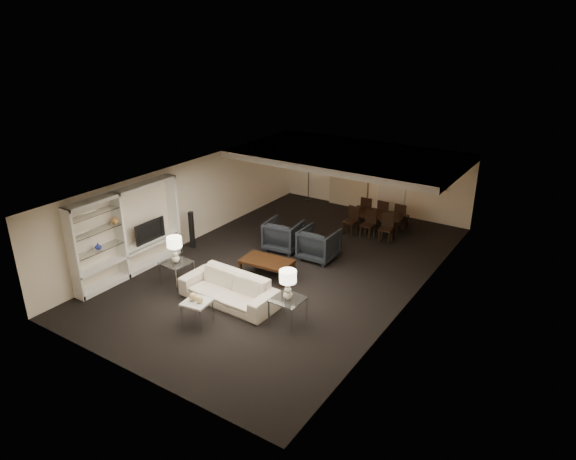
% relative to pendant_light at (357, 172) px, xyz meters
% --- Properties ---
extents(floor, '(11.00, 11.00, 0.00)m').
position_rel_pendant_light_xyz_m(floor, '(-0.30, -3.50, -1.92)').
color(floor, black).
rests_on(floor, ground).
extents(ceiling, '(7.00, 11.00, 0.02)m').
position_rel_pendant_light_xyz_m(ceiling, '(-0.30, -3.50, 0.58)').
color(ceiling, silver).
rests_on(ceiling, ground).
extents(wall_back, '(7.00, 0.02, 2.50)m').
position_rel_pendant_light_xyz_m(wall_back, '(-0.30, 2.00, -0.67)').
color(wall_back, beige).
rests_on(wall_back, ground).
extents(wall_front, '(7.00, 0.02, 2.50)m').
position_rel_pendant_light_xyz_m(wall_front, '(-0.30, -9.00, -0.67)').
color(wall_front, beige).
rests_on(wall_front, ground).
extents(wall_left, '(0.02, 11.00, 2.50)m').
position_rel_pendant_light_xyz_m(wall_left, '(-3.80, -3.50, -0.67)').
color(wall_left, beige).
rests_on(wall_left, ground).
extents(wall_right, '(0.02, 11.00, 2.50)m').
position_rel_pendant_light_xyz_m(wall_right, '(3.20, -3.50, -0.67)').
color(wall_right, beige).
rests_on(wall_right, ground).
extents(ceiling_soffit, '(7.00, 4.00, 0.20)m').
position_rel_pendant_light_xyz_m(ceiling_soffit, '(-0.30, 0.00, 0.48)').
color(ceiling_soffit, silver).
rests_on(ceiling_soffit, ceiling).
extents(curtains, '(1.50, 0.12, 2.40)m').
position_rel_pendant_light_xyz_m(curtains, '(-1.20, 1.92, -0.72)').
color(curtains, beige).
rests_on(curtains, wall_back).
extents(door, '(0.90, 0.05, 2.10)m').
position_rel_pendant_light_xyz_m(door, '(0.40, 1.97, -0.87)').
color(door, silver).
rests_on(door, wall_back).
extents(painting, '(0.95, 0.04, 0.65)m').
position_rel_pendant_light_xyz_m(painting, '(1.80, 1.96, -0.37)').
color(painting, '#142D38').
rests_on(painting, wall_back).
extents(media_unit, '(0.38, 3.40, 2.35)m').
position_rel_pendant_light_xyz_m(media_unit, '(-3.61, -6.10, -0.74)').
color(media_unit, white).
rests_on(media_unit, wall_left).
extents(pendant_light, '(0.52, 0.52, 0.24)m').
position_rel_pendant_light_xyz_m(pendant_light, '(0.00, 0.00, 0.00)').
color(pendant_light, '#D8591E').
rests_on(pendant_light, ceiling_soffit).
extents(sofa, '(2.47, 1.02, 0.71)m').
position_rel_pendant_light_xyz_m(sofa, '(-0.45, -5.89, -1.56)').
color(sofa, beige).
rests_on(sofa, floor).
extents(coffee_table, '(1.40, 0.89, 0.48)m').
position_rel_pendant_light_xyz_m(coffee_table, '(-0.45, -4.29, -1.68)').
color(coffee_table, black).
rests_on(coffee_table, floor).
extents(armchair_left, '(1.08, 1.10, 0.91)m').
position_rel_pendant_light_xyz_m(armchair_left, '(-1.05, -2.59, -1.47)').
color(armchair_left, black).
rests_on(armchair_left, floor).
extents(armchair_right, '(0.99, 1.01, 0.91)m').
position_rel_pendant_light_xyz_m(armchair_right, '(0.15, -2.59, -1.47)').
color(armchair_right, black).
rests_on(armchair_right, floor).
extents(side_table_left, '(0.71, 0.71, 0.63)m').
position_rel_pendant_light_xyz_m(side_table_left, '(-2.15, -5.89, -1.61)').
color(side_table_left, silver).
rests_on(side_table_left, floor).
extents(side_table_right, '(0.69, 0.69, 0.63)m').
position_rel_pendant_light_xyz_m(side_table_right, '(1.25, -5.89, -1.61)').
color(side_table_right, white).
rests_on(side_table_right, floor).
extents(table_lamp_left, '(0.41, 0.41, 0.69)m').
position_rel_pendant_light_xyz_m(table_lamp_left, '(-2.15, -5.89, -0.95)').
color(table_lamp_left, beige).
rests_on(table_lamp_left, side_table_left).
extents(table_lamp_right, '(0.42, 0.42, 0.69)m').
position_rel_pendant_light_xyz_m(table_lamp_right, '(1.25, -5.89, -0.95)').
color(table_lamp_right, beige).
rests_on(table_lamp_right, side_table_right).
extents(marble_table, '(0.63, 0.63, 0.56)m').
position_rel_pendant_light_xyz_m(marble_table, '(-0.45, -6.99, -1.64)').
color(marble_table, silver).
rests_on(marble_table, floor).
extents(gold_gourd_a, '(0.18, 0.18, 0.18)m').
position_rel_pendant_light_xyz_m(gold_gourd_a, '(-0.55, -6.99, -1.27)').
color(gold_gourd_a, '#E2BA77').
rests_on(gold_gourd_a, marble_table).
extents(gold_gourd_b, '(0.16, 0.16, 0.16)m').
position_rel_pendant_light_xyz_m(gold_gourd_b, '(-0.35, -6.99, -1.28)').
color(gold_gourd_b, '#E8D27B').
rests_on(gold_gourd_b, marble_table).
extents(television, '(1.00, 0.13, 0.57)m').
position_rel_pendant_light_xyz_m(television, '(-3.58, -5.47, -0.88)').
color(television, black).
rests_on(television, media_unit).
extents(vase_blue, '(0.17, 0.17, 0.17)m').
position_rel_pendant_light_xyz_m(vase_blue, '(-3.61, -7.04, -0.77)').
color(vase_blue, '#233199').
rests_on(vase_blue, media_unit).
extents(vase_amber, '(0.17, 0.17, 0.18)m').
position_rel_pendant_light_xyz_m(vase_amber, '(-3.61, -6.46, -0.27)').
color(vase_amber, '#C68842').
rests_on(vase_amber, media_unit).
extents(floor_speaker, '(0.16, 0.16, 1.13)m').
position_rel_pendant_light_xyz_m(floor_speaker, '(-3.42, -3.95, -1.36)').
color(floor_speaker, black).
rests_on(floor_speaker, floor).
extents(dining_table, '(1.75, 1.09, 0.59)m').
position_rel_pendant_light_xyz_m(dining_table, '(0.66, 0.23, -1.63)').
color(dining_table, black).
rests_on(dining_table, floor).
extents(chair_nl, '(0.45, 0.45, 0.87)m').
position_rel_pendant_light_xyz_m(chair_nl, '(0.06, -0.42, -1.48)').
color(chair_nl, black).
rests_on(chair_nl, floor).
extents(chair_nm, '(0.44, 0.44, 0.87)m').
position_rel_pendant_light_xyz_m(chair_nm, '(0.66, -0.42, -1.48)').
color(chair_nm, black).
rests_on(chair_nm, floor).
extents(chair_nr, '(0.45, 0.45, 0.87)m').
position_rel_pendant_light_xyz_m(chair_nr, '(1.26, -0.42, -1.48)').
color(chair_nr, black).
rests_on(chair_nr, floor).
extents(chair_fl, '(0.41, 0.41, 0.87)m').
position_rel_pendant_light_xyz_m(chair_fl, '(0.06, 0.88, -1.48)').
color(chair_fl, black).
rests_on(chair_fl, floor).
extents(chair_fm, '(0.41, 0.41, 0.87)m').
position_rel_pendant_light_xyz_m(chair_fm, '(0.66, 0.88, -1.48)').
color(chair_fm, black).
rests_on(chair_fm, floor).
extents(chair_fr, '(0.41, 0.41, 0.87)m').
position_rel_pendant_light_xyz_m(chair_fr, '(1.26, 0.88, -1.48)').
color(chair_fr, black).
rests_on(chair_fr, floor).
extents(floor_lamp, '(0.24, 0.24, 1.41)m').
position_rel_pendant_light_xyz_m(floor_lamp, '(-2.77, 1.70, -1.21)').
color(floor_lamp, black).
rests_on(floor_lamp, floor).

